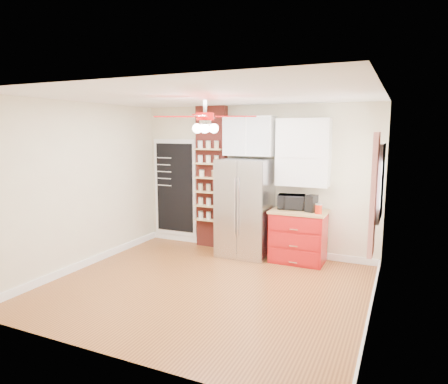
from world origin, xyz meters
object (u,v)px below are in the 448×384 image
at_px(ceiling_fan, 205,117).
at_px(coffee_maker, 311,204).
at_px(pantry_jar_oats, 202,174).
at_px(toaster_oven, 291,202).
at_px(red_cabinet, 298,236).
at_px(canister_left, 319,209).
at_px(fridge, 245,208).

distance_m(ceiling_fan, coffee_maker, 2.43).
bearing_deg(ceiling_fan, pantry_jar_oats, 119.16).
xyz_separation_m(toaster_oven, pantry_jar_oats, (-1.75, 0.02, 0.41)).
bearing_deg(red_cabinet, ceiling_fan, -118.71).
relative_size(coffee_maker, pantry_jar_oats, 2.23).
distance_m(coffee_maker, canister_left, 0.19).
bearing_deg(red_cabinet, fridge, -177.05).
xyz_separation_m(ceiling_fan, coffee_maker, (1.13, 1.65, -1.38)).
distance_m(ceiling_fan, pantry_jar_oats, 2.25).
xyz_separation_m(fridge, pantry_jar_oats, (-0.93, 0.13, 0.56)).
distance_m(fridge, red_cabinet, 1.06).
bearing_deg(canister_left, toaster_oven, 158.69).
xyz_separation_m(red_cabinet, canister_left, (0.35, -0.14, 0.52)).
distance_m(red_cabinet, ceiling_fan, 2.75).
xyz_separation_m(ceiling_fan, canister_left, (1.27, 1.54, -1.45)).
relative_size(coffee_maker, canister_left, 1.87).
bearing_deg(canister_left, fridge, 176.19).
xyz_separation_m(red_cabinet, coffee_maker, (0.21, -0.03, 0.59)).
relative_size(toaster_oven, pantry_jar_oats, 3.65).
height_order(canister_left, pantry_jar_oats, pantry_jar_oats).
xyz_separation_m(ceiling_fan, toaster_oven, (0.77, 1.74, -1.40)).
xyz_separation_m(canister_left, pantry_jar_oats, (-2.26, 0.22, 0.46)).
height_order(ceiling_fan, coffee_maker, ceiling_fan).
height_order(red_cabinet, canister_left, canister_left).
relative_size(ceiling_fan, toaster_oven, 3.06).
height_order(toaster_oven, canister_left, toaster_oven).
height_order(red_cabinet, coffee_maker, coffee_maker).
relative_size(canister_left, pantry_jar_oats, 1.19).
bearing_deg(pantry_jar_oats, ceiling_fan, -60.84).
bearing_deg(coffee_maker, toaster_oven, -177.81).
xyz_separation_m(coffee_maker, canister_left, (0.14, -0.11, -0.07)).
height_order(red_cabinet, ceiling_fan, ceiling_fan).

